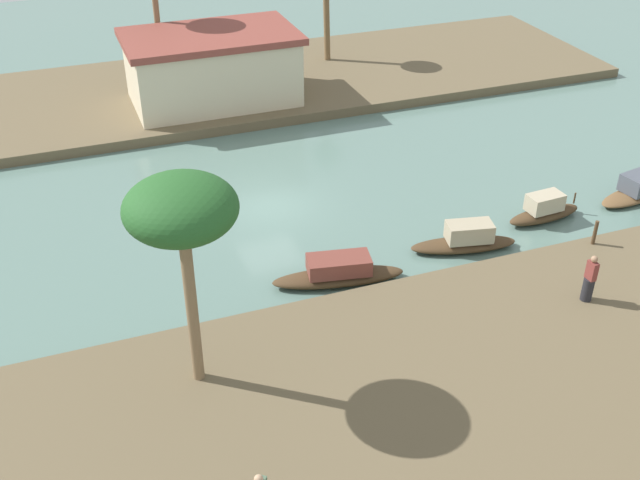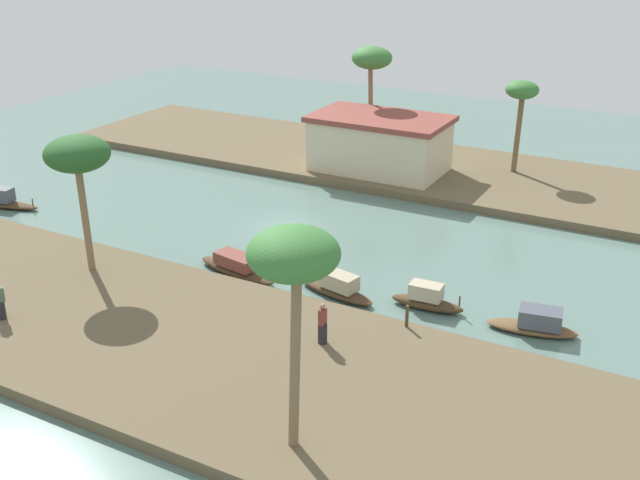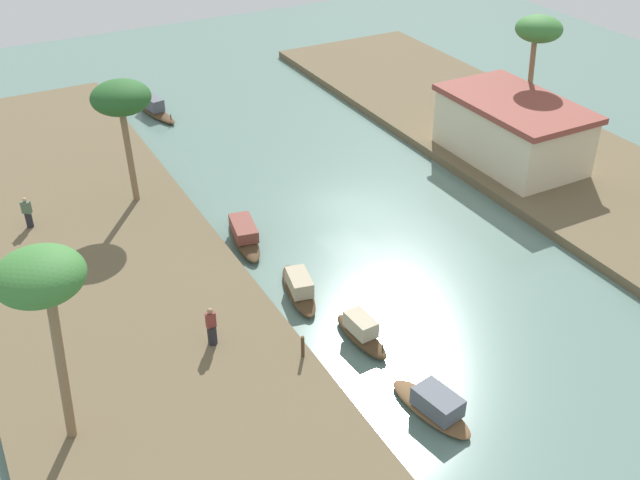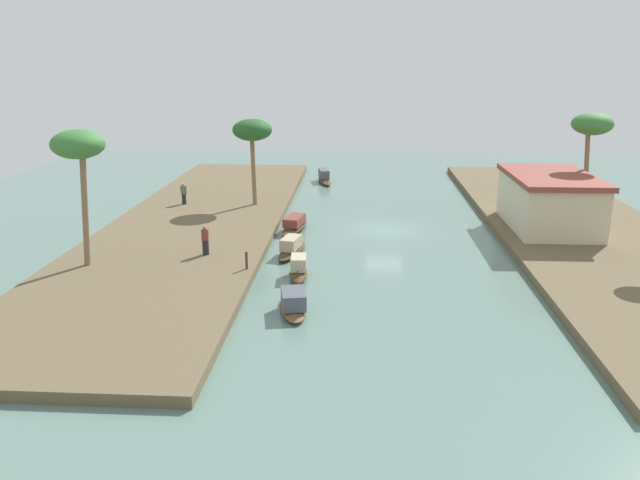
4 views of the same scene
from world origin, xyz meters
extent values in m
plane|color=slate|center=(0.00, 0.00, 0.00)|extent=(73.24, 73.24, 0.00)
cube|color=brown|center=(0.00, -13.11, 0.25)|extent=(47.02, 11.50, 0.50)
cube|color=brown|center=(0.00, 13.11, 0.25)|extent=(47.02, 11.50, 0.50)
ellipsoid|color=#47331E|center=(10.06, -5.01, 0.25)|extent=(3.33, 1.13, 0.49)
cube|color=tan|center=(9.99, -5.02, 0.84)|extent=(1.48, 0.91, 0.69)
cylinder|color=#47331E|center=(11.50, -4.92, 0.68)|extent=(0.07, 0.07, 0.48)
ellipsoid|color=#47331E|center=(5.94, -5.81, 0.21)|extent=(4.21, 1.90, 0.42)
cube|color=tan|center=(6.12, -5.85, 0.77)|extent=(1.86, 1.23, 0.71)
ellipsoid|color=#47331E|center=(-16.69, -5.09, 0.18)|extent=(4.73, 1.85, 0.36)
cube|color=#4C515B|center=(-17.13, -5.17, 0.77)|extent=(2.20, 1.20, 0.83)
cylinder|color=#47331E|center=(-14.69, -4.70, 0.53)|extent=(0.07, 0.07, 0.42)
ellipsoid|color=#47331E|center=(0.71, -6.18, 0.23)|extent=(4.85, 1.98, 0.47)
cube|color=brown|center=(0.73, -6.19, 0.76)|extent=(2.37, 1.43, 0.59)
ellipsoid|color=brown|center=(14.68, -4.84, 0.18)|extent=(3.90, 1.86, 0.36)
cube|color=#4C515B|center=(14.96, -4.79, 0.73)|extent=(1.90, 1.37, 0.74)
cylinder|color=#232328|center=(-4.85, -15.34, 0.90)|extent=(0.47, 0.47, 0.80)
cube|color=#4C664C|center=(-4.85, -15.34, 1.62)|extent=(0.46, 0.50, 0.63)
sphere|color=tan|center=(-4.85, -15.34, 2.04)|extent=(0.22, 0.22, 0.22)
cylinder|color=#232328|center=(7.84, -10.60, 0.92)|extent=(0.38, 0.38, 0.84)
cube|color=brown|center=(7.84, -10.60, 1.67)|extent=(0.22, 0.38, 0.66)
sphere|color=#9E7556|center=(7.84, -10.60, 2.12)|extent=(0.23, 0.23, 0.23)
cylinder|color=#4C3823|center=(10.25, -7.80, 0.98)|extent=(0.14, 0.14, 0.96)
cylinder|color=#7F6647|center=(-5.10, -9.88, 3.06)|extent=(0.33, 0.42, 5.12)
ellipsoid|color=#235623|center=(-5.10, -9.88, 6.22)|extent=(2.98, 2.98, 1.64)
cylinder|color=#7F6647|center=(10.09, -16.48, 3.53)|extent=(0.33, 0.69, 6.07)
ellipsoid|color=#387533|center=(10.09, -16.48, 7.12)|extent=(2.78, 2.78, 1.53)
cylinder|color=#7F6647|center=(-1.72, 13.74, 3.55)|extent=(0.31, 0.74, 6.11)
ellipsoid|color=#387533|center=(-1.72, 13.74, 7.15)|extent=(2.72, 2.72, 1.50)
cube|color=beige|center=(0.38, 10.79, 2.12)|extent=(8.26, 5.02, 3.24)
cube|color=brown|center=(0.38, 10.79, 3.91)|extent=(8.76, 5.32, 0.34)
camera|label=1|loc=(-7.63, -26.87, 15.91)|focal=43.16mm
camera|label=2|loc=(20.85, -34.41, 16.37)|focal=44.25mm
camera|label=3|loc=(30.25, -17.81, 20.03)|focal=42.24mm
camera|label=4|loc=(42.06, -1.87, 11.52)|focal=35.37mm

